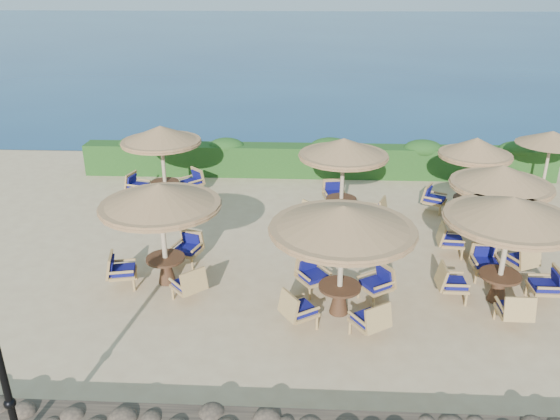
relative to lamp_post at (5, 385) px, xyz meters
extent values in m
plane|color=tan|center=(4.80, 6.80, -1.55)|extent=(120.00, 120.00, 0.00)
plane|color=navy|center=(4.80, 76.80, -1.55)|extent=(160.00, 160.00, 0.00)
cube|color=#183F14|center=(4.80, 14.00, -0.95)|extent=(18.00, 0.90, 1.20)
cylinder|color=black|center=(0.00, 0.00, 0.00)|extent=(0.11, 0.11, 2.40)
cylinder|color=#C3AD8A|center=(12.60, 12.00, -0.45)|extent=(0.10, 0.10, 2.20)
cone|color=brown|center=(12.60, 12.00, 0.63)|extent=(2.30, 2.30, 0.45)
cylinder|color=#C3AD8A|center=(0.93, 5.65, -0.35)|extent=(0.12, 0.12, 2.40)
cone|color=brown|center=(0.93, 5.65, 0.83)|extent=(2.93, 2.93, 0.55)
cylinder|color=brown|center=(0.93, 5.65, 0.55)|extent=(2.87, 2.87, 0.14)
cylinder|color=#4A2D1A|center=(0.93, 5.65, -0.87)|extent=(0.96, 0.96, 0.06)
cone|color=#4A2D1A|center=(0.93, 5.65, -1.22)|extent=(0.44, 0.44, 0.64)
cylinder|color=#C3AD8A|center=(5.18, 4.50, -0.35)|extent=(0.12, 0.12, 2.40)
cone|color=brown|center=(5.18, 4.50, 0.83)|extent=(3.23, 3.23, 0.55)
cylinder|color=brown|center=(5.18, 4.50, 0.55)|extent=(3.17, 3.17, 0.14)
cylinder|color=#4A2D1A|center=(5.18, 4.50, -0.87)|extent=(0.96, 0.96, 0.06)
cone|color=#4A2D1A|center=(5.18, 4.50, -1.22)|extent=(0.44, 0.44, 0.64)
cylinder|color=#C3AD8A|center=(8.96, 5.19, -0.35)|extent=(0.12, 0.12, 2.40)
cone|color=brown|center=(8.96, 5.19, 0.83)|extent=(2.98, 2.98, 0.55)
cylinder|color=brown|center=(8.96, 5.19, 0.55)|extent=(2.92, 2.92, 0.14)
cylinder|color=#4A2D1A|center=(8.96, 5.19, -0.87)|extent=(0.96, 0.96, 0.06)
cone|color=#4A2D1A|center=(8.96, 5.19, -1.22)|extent=(0.44, 0.44, 0.64)
cylinder|color=#C3AD8A|center=(-0.42, 11.09, -0.35)|extent=(0.12, 0.12, 2.40)
cone|color=brown|center=(-0.42, 11.09, 0.83)|extent=(2.66, 2.66, 0.55)
cylinder|color=brown|center=(-0.42, 11.09, 0.55)|extent=(2.61, 2.61, 0.14)
cylinder|color=#4A2D1A|center=(-0.42, 11.09, -0.87)|extent=(0.96, 0.96, 0.06)
cone|color=#4A2D1A|center=(-0.42, 11.09, -1.22)|extent=(0.44, 0.44, 0.64)
cylinder|color=#C3AD8A|center=(5.51, 9.85, -0.35)|extent=(0.12, 0.12, 2.40)
cone|color=brown|center=(5.51, 9.85, 0.83)|extent=(2.77, 2.77, 0.55)
cylinder|color=brown|center=(5.51, 9.85, 0.55)|extent=(2.72, 2.72, 0.14)
cylinder|color=#4A2D1A|center=(5.51, 9.85, -0.87)|extent=(0.96, 0.96, 0.06)
cone|color=#4A2D1A|center=(5.51, 9.85, -1.22)|extent=(0.44, 0.44, 0.64)
cylinder|color=#C3AD8A|center=(9.54, 10.11, -0.35)|extent=(0.12, 0.12, 2.40)
cone|color=brown|center=(9.54, 10.11, 0.83)|extent=(2.23, 2.23, 0.55)
cylinder|color=brown|center=(9.54, 10.11, 0.55)|extent=(2.18, 2.18, 0.14)
cylinder|color=#4A2D1A|center=(9.54, 10.11, -0.87)|extent=(0.96, 0.96, 0.06)
cone|color=#4A2D1A|center=(9.54, 10.11, -1.22)|extent=(0.44, 0.44, 0.64)
cylinder|color=#C3AD8A|center=(9.47, 7.44, -0.35)|extent=(0.12, 0.12, 2.40)
cone|color=brown|center=(9.47, 7.44, 0.83)|extent=(2.65, 2.65, 0.55)
cylinder|color=brown|center=(9.47, 7.44, 0.55)|extent=(2.60, 2.60, 0.14)
cylinder|color=#4A2D1A|center=(9.47, 7.44, -0.87)|extent=(0.96, 0.96, 0.06)
cone|color=#4A2D1A|center=(9.47, 7.44, -1.22)|extent=(0.44, 0.44, 0.64)
camera|label=1|loc=(4.36, -6.19, 5.49)|focal=35.00mm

